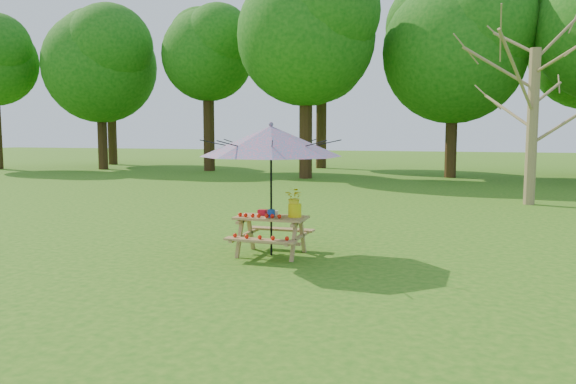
% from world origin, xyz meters
% --- Properties ---
extents(ground, '(120.00, 120.00, 0.00)m').
position_xyz_m(ground, '(0.00, 0.00, 0.00)').
color(ground, '#266312').
rests_on(ground, ground).
extents(picnic_table, '(1.20, 1.32, 0.67)m').
position_xyz_m(picnic_table, '(-1.92, 4.46, 0.33)').
color(picnic_table, olive).
rests_on(picnic_table, ground).
extents(patio_umbrella, '(3.10, 3.10, 2.27)m').
position_xyz_m(patio_umbrella, '(-1.92, 4.46, 1.95)').
color(patio_umbrella, black).
rests_on(patio_umbrella, ground).
extents(produce_bins, '(0.35, 0.42, 0.13)m').
position_xyz_m(produce_bins, '(-1.98, 4.50, 0.72)').
color(produce_bins, red).
rests_on(produce_bins, picnic_table).
extents(tomatoes_row, '(0.77, 0.13, 0.07)m').
position_xyz_m(tomatoes_row, '(-2.07, 4.28, 0.71)').
color(tomatoes_row, red).
rests_on(tomatoes_row, picnic_table).
extents(flower_bucket, '(0.37, 0.34, 0.50)m').
position_xyz_m(flower_bucket, '(-1.52, 4.53, 0.94)').
color(flower_bucket, '#FFE90D').
rests_on(flower_bucket, picnic_table).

